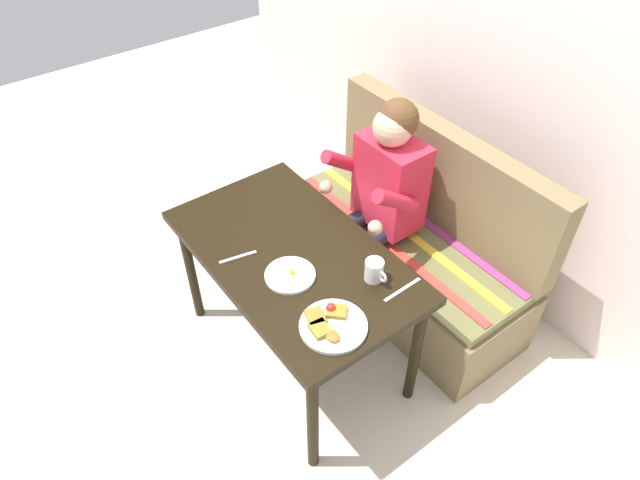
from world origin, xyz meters
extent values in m
plane|color=beige|center=(0.00, 0.00, 0.00)|extent=(8.00, 8.00, 0.00)
cube|color=beige|center=(0.00, 1.27, 1.30)|extent=(4.40, 0.10, 2.60)
cube|color=black|center=(0.00, 0.00, 0.71)|extent=(1.20, 0.70, 0.04)
cylinder|color=black|center=(-0.54, -0.29, 0.34)|extent=(0.05, 0.05, 0.69)
cylinder|color=black|center=(0.54, -0.29, 0.34)|extent=(0.05, 0.05, 0.69)
cylinder|color=black|center=(-0.54, 0.29, 0.34)|extent=(0.05, 0.05, 0.69)
cylinder|color=black|center=(0.54, 0.29, 0.34)|extent=(0.05, 0.05, 0.69)
cube|color=olive|center=(0.00, 0.72, 0.20)|extent=(1.44, 0.56, 0.40)
cube|color=#67673C|center=(0.00, 0.72, 0.43)|extent=(1.40, 0.52, 0.06)
cube|color=olive|center=(0.00, 0.94, 0.73)|extent=(1.44, 0.12, 0.54)
cube|color=#C63D33|center=(0.00, 0.58, 0.46)|extent=(1.38, 0.05, 0.01)
cube|color=yellow|center=(0.00, 0.72, 0.46)|extent=(1.38, 0.05, 0.01)
cube|color=#93387A|center=(0.00, 0.86, 0.46)|extent=(1.38, 0.05, 0.01)
cube|color=red|center=(-0.10, 0.66, 0.76)|extent=(0.34, 0.22, 0.48)
sphere|color=#DBAD89|center=(-0.10, 0.64, 1.09)|extent=(0.19, 0.19, 0.19)
sphere|color=brown|center=(-0.10, 0.67, 1.12)|extent=(0.19, 0.19, 0.19)
cylinder|color=red|center=(-0.29, 0.52, 0.83)|extent=(0.07, 0.29, 0.23)
cylinder|color=red|center=(0.09, 0.52, 0.83)|extent=(0.07, 0.29, 0.23)
sphere|color=#DBAD89|center=(-0.29, 0.40, 0.73)|extent=(0.07, 0.07, 0.07)
sphere|color=#DBAD89|center=(0.09, 0.40, 0.73)|extent=(0.07, 0.07, 0.07)
cylinder|color=#232333|center=(-0.18, 0.49, 0.52)|extent=(0.09, 0.34, 0.09)
cylinder|color=#232333|center=(-0.18, 0.32, 0.26)|extent=(0.08, 0.08, 0.52)
cube|color=black|center=(-0.18, 0.26, 0.03)|extent=(0.09, 0.20, 0.05)
cylinder|color=#232333|center=(-0.01, 0.49, 0.52)|extent=(0.09, 0.34, 0.09)
cylinder|color=#232333|center=(-0.01, 0.32, 0.26)|extent=(0.08, 0.08, 0.52)
cube|color=black|center=(-0.01, 0.26, 0.03)|extent=(0.09, 0.20, 0.05)
cylinder|color=white|center=(0.44, -0.11, 0.74)|extent=(0.27, 0.27, 0.02)
cube|color=olive|center=(0.43, -0.17, 0.76)|extent=(0.09, 0.08, 0.02)
cube|color=olive|center=(0.40, -0.07, 0.76)|extent=(0.10, 0.10, 0.02)
cube|color=#A06B27|center=(0.37, -0.15, 0.76)|extent=(0.10, 0.09, 0.02)
sphere|color=red|center=(0.38, -0.08, 0.76)|extent=(0.04, 0.04, 0.04)
ellipsoid|color=#CC6623|center=(0.49, -0.15, 0.76)|extent=(0.06, 0.05, 0.02)
cylinder|color=white|center=(0.11, -0.09, 0.74)|extent=(0.22, 0.22, 0.01)
ellipsoid|color=white|center=(0.11, -0.09, 0.75)|extent=(0.09, 0.08, 0.01)
sphere|color=yellow|center=(0.12, -0.09, 0.76)|extent=(0.03, 0.03, 0.03)
cylinder|color=white|center=(0.33, 0.18, 0.78)|extent=(0.08, 0.08, 0.10)
cylinder|color=brown|center=(0.33, 0.18, 0.82)|extent=(0.07, 0.07, 0.01)
torus|color=white|center=(0.39, 0.18, 0.78)|extent=(0.05, 0.01, 0.05)
cube|color=silver|center=(-0.12, -0.21, 0.73)|extent=(0.05, 0.17, 0.00)
cube|color=silver|center=(0.46, 0.23, 0.73)|extent=(0.02, 0.20, 0.00)
camera|label=1|loc=(1.52, -0.98, 2.48)|focal=31.86mm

